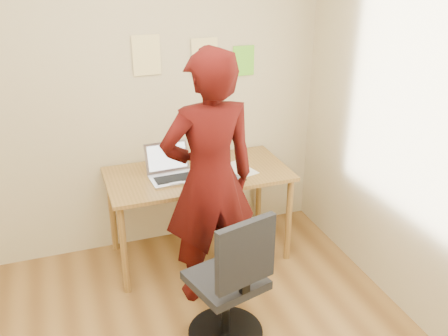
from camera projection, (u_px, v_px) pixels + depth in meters
name	position (u px, v px, depth m)	size (l,w,h in m)	color
room	(153.00, 189.00, 2.22)	(3.58, 3.58, 2.78)	brown
desk	(198.00, 183.00, 3.88)	(1.40, 0.70, 0.74)	olive
laptop	(171.00, 171.00, 3.75)	(0.35, 0.32, 0.24)	silver
paper_sheet	(237.00, 170.00, 3.89)	(0.21, 0.30, 0.00)	white
phone	(237.00, 178.00, 3.74)	(0.12, 0.15, 0.01)	black
wall_note_left	(147.00, 55.00, 3.72)	(0.21, 0.00, 0.30)	#FFE898
wall_note_mid	(205.00, 57.00, 3.88)	(0.21, 0.00, 0.30)	#FFE898
wall_note_right	(244.00, 61.00, 4.00)	(0.18, 0.00, 0.24)	#6FDF32
office_chair	(231.00, 289.00, 3.08)	(0.51, 0.52, 0.94)	black
person	(210.00, 181.00, 3.34)	(0.66, 0.43, 1.80)	#3B0908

